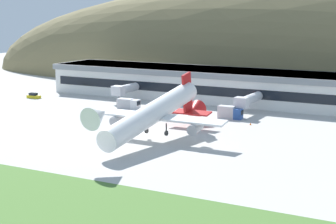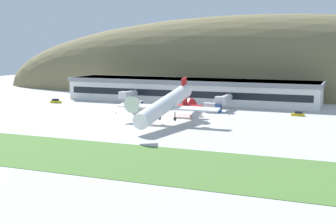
{
  "view_description": "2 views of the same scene",
  "coord_description": "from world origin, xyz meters",
  "views": [
    {
      "loc": [
        65.81,
        -108.75,
        28.38
      ],
      "look_at": [
        9.08,
        -2.87,
        6.13
      ],
      "focal_mm": 60.0,
      "sensor_mm": 36.0,
      "label": 1
    },
    {
      "loc": [
        59.49,
        -134.11,
        23.64
      ],
      "look_at": [
        8.61,
        -7.93,
        4.27
      ],
      "focal_mm": 50.0,
      "sensor_mm": 36.0,
      "label": 2
    }
  ],
  "objects": [
    {
      "name": "terminal_building",
      "position": [
        -5.4,
        51.6,
        5.47
      ],
      "size": [
        107.51,
        21.21,
        9.67
      ],
      "color": "white",
      "rests_on": "ground_plane"
    },
    {
      "name": "ground_plane",
      "position": [
        0.0,
        0.0,
        0.0
      ],
      "size": [
        399.07,
        399.07,
        0.0
      ],
      "primitive_type": "plane",
      "color": "#B7B5AF"
    },
    {
      "name": "box_truck",
      "position": [
        12.12,
        25.7,
        1.56
      ],
      "size": [
        6.55,
        2.83,
        3.27
      ],
      "color": "#264C99",
      "rests_on": "ground_plane"
    },
    {
      "name": "hill_backdrop",
      "position": [
        17.94,
        95.38,
        0.0
      ],
      "size": [
        303.2,
        60.54,
        77.33
      ],
      "primitive_type": "ellipsoid",
      "color": "olive",
      "rests_on": "ground_plane"
    },
    {
      "name": "traffic_cone_1",
      "position": [
        19.74,
        20.44,
        0.28
      ],
      "size": [
        0.52,
        0.52,
        0.58
      ],
      "color": "orange",
      "rests_on": "ground_plane"
    },
    {
      "name": "service_car_2",
      "position": [
        41.79,
        28.06,
        0.59
      ],
      "size": [
        4.51,
        1.87,
        1.42
      ],
      "color": "gold",
      "rests_on": "ground_plane"
    },
    {
      "name": "jetway_0",
      "position": [
        -26.25,
        34.96,
        3.99
      ],
      "size": [
        3.38,
        11.77,
        5.43
      ],
      "color": "silver",
      "rests_on": "ground_plane"
    },
    {
      "name": "traffic_cone_0",
      "position": [
        -18.27,
        9.41,
        0.28
      ],
      "size": [
        0.52,
        0.52,
        0.58
      ],
      "color": "orange",
      "rests_on": "ground_plane"
    },
    {
      "name": "jetway_1",
      "position": [
        14.33,
        33.3,
        3.99
      ],
      "size": [
        3.38,
        14.89,
        5.43
      ],
      "color": "silver",
      "rests_on": "ground_plane"
    },
    {
      "name": "service_car_0",
      "position": [
        -56.06,
        27.45,
        0.7
      ],
      "size": [
        4.52,
        1.93,
        1.69
      ],
      "color": "gold",
      "rests_on": "ground_plane"
    },
    {
      "name": "fuel_truck",
      "position": [
        -18.85,
        25.35,
        1.43
      ],
      "size": [
        6.65,
        3.03,
        2.9
      ],
      "color": "silver",
      "rests_on": "ground_plane"
    },
    {
      "name": "cargo_airplane",
      "position": [
        6.89,
        -4.9,
        5.97
      ],
      "size": [
        32.25,
        46.52,
        12.84
      ],
      "color": "white"
    },
    {
      "name": "grass_strip_foreground",
      "position": [
        0.0,
        -49.23,
        0.04
      ],
      "size": [
        359.17,
        28.03,
        0.08
      ],
      "primitive_type": "cube",
      "color": "#4C7533",
      "rests_on": "ground_plane"
    },
    {
      "name": "service_car_1",
      "position": [
        -5.1,
        25.96,
        0.61
      ],
      "size": [
        3.83,
        1.81,
        1.47
      ],
      "color": "#333338",
      "rests_on": "ground_plane"
    }
  ]
}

